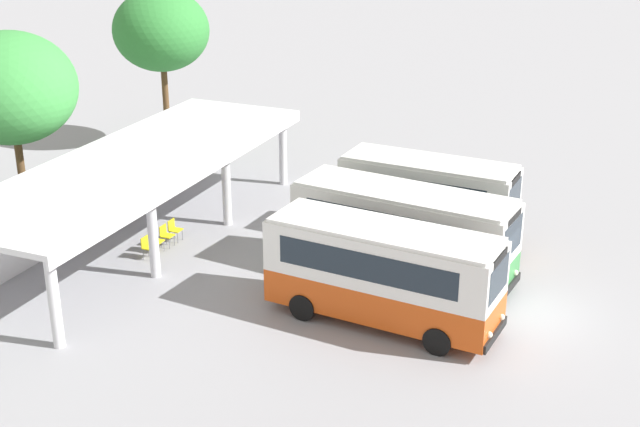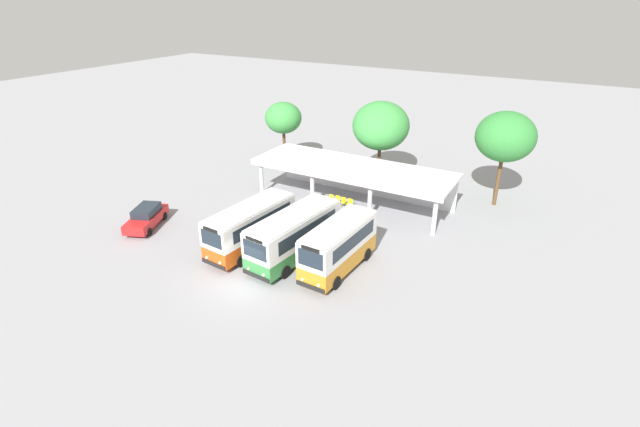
{
  "view_description": "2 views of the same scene",
  "coord_description": "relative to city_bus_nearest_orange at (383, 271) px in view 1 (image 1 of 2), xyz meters",
  "views": [
    {
      "loc": [
        -26.0,
        -3.95,
        13.68
      ],
      "look_at": [
        0.51,
        7.37,
        2.16
      ],
      "focal_mm": 48.73,
      "sensor_mm": 36.0,
      "label": 1
    },
    {
      "loc": [
        16.63,
        -19.54,
        16.89
      ],
      "look_at": [
        1.19,
        7.5,
        2.16
      ],
      "focal_mm": 26.54,
      "sensor_mm": 36.0,
      "label": 2
    }
  ],
  "objects": [
    {
      "name": "ground_plane",
      "position": [
        2.43,
        -3.95,
        -1.82
      ],
      "size": [
        180.0,
        180.0,
        0.0
      ],
      "primitive_type": "plane",
      "color": "#939399"
    },
    {
      "name": "city_bus_nearest_orange",
      "position": [
        0.0,
        0.0,
        0.0
      ],
      "size": [
        2.86,
        7.71,
        3.3
      ],
      "color": "black",
      "rests_on": "ground"
    },
    {
      "name": "city_bus_second_in_row",
      "position": [
        3.37,
        0.42,
        0.02
      ],
      "size": [
        3.14,
        8.09,
        3.33
      ],
      "color": "black",
      "rests_on": "ground"
    },
    {
      "name": "city_bus_middle_cream",
      "position": [
        6.74,
        0.53,
        0.03
      ],
      "size": [
        2.53,
        6.87,
        3.37
      ],
      "color": "black",
      "rests_on": "ground"
    },
    {
      "name": "terminal_canopy",
      "position": [
        2.66,
        11.53,
        0.83
      ],
      "size": [
        17.33,
        5.66,
        3.4
      ],
      "color": "silver",
      "rests_on": "ground"
    },
    {
      "name": "waiting_chair_end_by_column",
      "position": [
        1.19,
        9.71,
        -1.3
      ],
      "size": [
        0.44,
        0.44,
        0.86
      ],
      "color": "slate",
      "rests_on": "ground"
    },
    {
      "name": "waiting_chair_second_from_end",
      "position": [
        1.8,
        9.77,
        -1.3
      ],
      "size": [
        0.44,
        0.44,
        0.86
      ],
      "color": "slate",
      "rests_on": "ground"
    },
    {
      "name": "waiting_chair_middle_seat",
      "position": [
        2.42,
        9.69,
        -1.3
      ],
      "size": [
        0.44,
        0.44,
        0.86
      ],
      "color": "slate",
      "rests_on": "ground"
    },
    {
      "name": "waiting_chair_fourth_seat",
      "position": [
        3.03,
        9.7,
        -1.3
      ],
      "size": [
        0.44,
        0.44,
        0.86
      ],
      "color": "slate",
      "rests_on": "ground"
    },
    {
      "name": "roadside_tree_behind_canopy",
      "position": [
        2.63,
        16.65,
        3.73
      ],
      "size": [
        5.28,
        5.28,
        7.81
      ],
      "color": "brown",
      "rests_on": "ground"
    },
    {
      "name": "roadside_tree_east_of_canopy",
      "position": [
        13.61,
        16.66,
        4.24
      ],
      "size": [
        4.84,
        4.84,
        8.14
      ],
      "color": "brown",
      "rests_on": "ground"
    }
  ]
}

